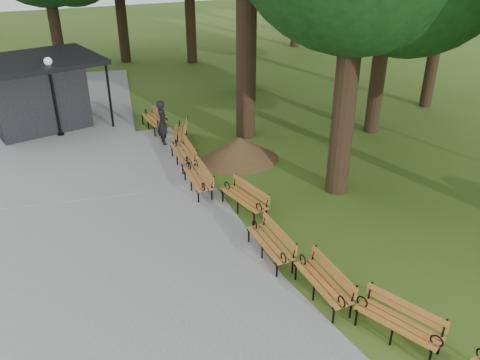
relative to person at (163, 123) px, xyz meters
name	(u,v)px	position (x,y,z in m)	size (l,w,h in m)	color
ground	(286,272)	(0.51, -9.22, -0.90)	(100.00, 100.00, 0.00)	#355819
path	(103,245)	(-3.49, -6.22, -0.87)	(12.00, 38.00, 0.06)	gray
person	(163,123)	(0.00, 0.00, 0.00)	(0.66, 0.43, 1.80)	black
kiosk	(34,93)	(-4.37, 4.10, 0.58)	(4.73, 4.11, 2.96)	black
lamp_post	(51,81)	(-3.68, 2.56, 1.43)	(0.32, 0.32, 3.26)	black
dirt_mound	(240,149)	(2.14, -2.63, -0.44)	(2.51, 2.51, 0.91)	#47301C
bench_1	(398,323)	(1.53, -12.11, -0.46)	(1.90, 0.64, 0.88)	#B36929
bench_2	(322,283)	(0.81, -10.38, -0.46)	(1.90, 0.64, 0.88)	#B36929
bench_3	(270,243)	(0.42, -8.49, -0.46)	(1.90, 0.64, 0.88)	#B36929
bench_4	(244,199)	(0.76, -6.08, -0.46)	(1.90, 0.64, 0.88)	#B36929
bench_5	(198,179)	(-0.07, -4.26, -0.46)	(1.90, 0.64, 0.88)	#B36929
bench_6	(183,154)	(0.10, -2.18, -0.46)	(1.90, 0.64, 0.88)	#B36929
bench_7	(180,133)	(0.61, -0.22, -0.46)	(1.90, 0.64, 0.88)	#B36929
bench_8	(153,120)	(0.03, 1.69, -0.46)	(1.90, 0.64, 0.88)	#B36929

